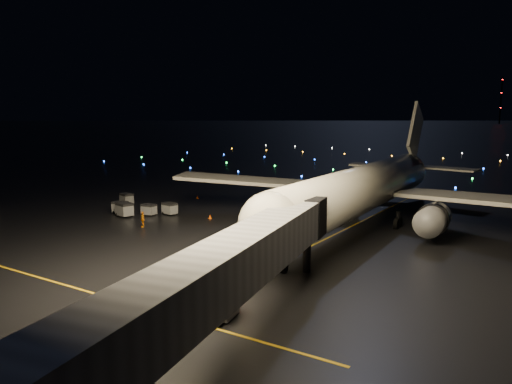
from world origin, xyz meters
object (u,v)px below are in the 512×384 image
Objects in this scene: baggage_cart_3 at (120,207)px; baggage_cart_4 at (127,199)px; belt_loader at (225,243)px; baggage_cart_0 at (170,209)px; pushback_tug at (208,302)px; airliner at (372,161)px; crew_c at (143,219)px; baggage_cart_1 at (124,210)px; baggage_cart_2 at (149,210)px.

baggage_cart_3 is 0.96× the size of baggage_cart_4.
belt_loader reaches higher than baggage_cart_0.
pushback_tug is at bearing -54.51° from baggage_cart_3.
crew_c is (-22.23, -17.56, -6.80)m from airliner.
airliner is 35.09m from pushback_tug.
airliner is at bearing 40.14° from baggage_cart_1.
airliner is at bearing 90.79° from crew_c.
baggage_cart_1 is 3.21m from baggage_cart_2.
baggage_cart_4 is (-8.68, 4.07, 0.08)m from baggage_cart_2.
pushback_tug is 28.71m from crew_c.
airliner is 30.20× the size of baggage_cart_2.
airliner is at bearing 99.04° from belt_loader.
baggage_cart_0 is at bearing 125.17° from pushback_tug.
airliner is 32.91m from baggage_cart_1.
baggage_cart_1 reaches higher than baggage_cart_0.
baggage_cart_0 is 2.76m from baggage_cart_2.
crew_c is at bearing -143.86° from airliner.
belt_loader is at bearing -25.66° from baggage_cart_0.
airliner is 7.52× the size of belt_loader.
pushback_tug is 35.83m from baggage_cart_1.
baggage_cart_3 is at bearing -33.94° from baggage_cart_4.
crew_c is at bearing -19.79° from baggage_cart_4.
belt_loader is 18.04m from crew_c.
baggage_cart_3 is (-4.41, -1.07, 0.05)m from baggage_cart_2.
crew_c is 1.06× the size of baggage_cart_2.
baggage_cart_4 reaches higher than baggage_cart_2.
baggage_cart_3 is (-25.72, 10.67, -0.94)m from belt_loader.
airliner is 27.54m from baggage_cart_0.
baggage_cart_2 is (-2.01, -1.89, -0.04)m from baggage_cart_0.
pushback_tug reaches higher than baggage_cart_4.
baggage_cart_4 is (-10.70, 2.18, 0.04)m from baggage_cart_0.
baggage_cart_1 is (-28.76, -14.49, -6.81)m from airliner.
airliner reaches higher than baggage_cart_1.
crew_c is 9.87m from baggage_cart_3.
belt_loader is 25.23m from baggage_cart_1.
airliner is 25.13m from belt_loader.
belt_loader is at bearing -8.31° from baggage_cart_1.
baggage_cart_4 is at bearing 173.85° from belt_loader.
belt_loader is (-5.33, -23.82, -5.99)m from airliner.
baggage_cart_0 is at bearing 166.42° from belt_loader.
crew_c is 0.99× the size of baggage_cart_3.
baggage_cart_1 is 1.22× the size of baggage_cart_2.
baggage_cart_4 is (-35.32, -8.01, -6.90)m from airliner.
baggage_cart_1 is at bearing -136.95° from baggage_cart_2.
baggage_cart_0 is 10.92m from baggage_cart_4.
airliner reaches higher than baggage_cart_0.
belt_loader reaches higher than baggage_cart_2.
belt_loader is at bearing -34.42° from baggage_cart_2.
pushback_tug is 1.97× the size of baggage_cart_3.
baggage_cart_2 is (-27.67, 22.31, -0.14)m from pushback_tug.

